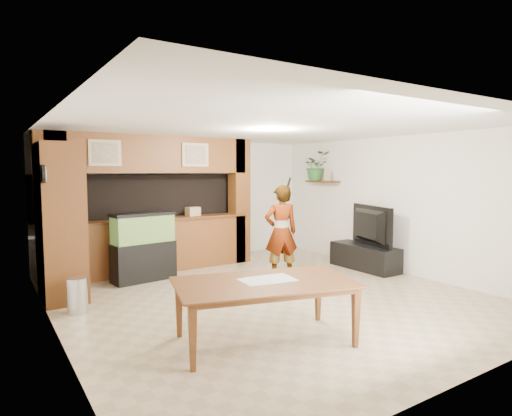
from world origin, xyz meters
TOP-DOWN VIEW (x-y plane):
  - floor at (0.00, 0.00)m, footprint 6.50×6.50m
  - ceiling at (0.00, 0.00)m, footprint 6.50×6.50m
  - wall_back at (0.00, 3.25)m, footprint 6.00×0.00m
  - wall_left at (-3.00, 0.00)m, footprint 0.00×6.50m
  - wall_right at (3.00, 0.00)m, footprint 0.00×6.50m
  - partition at (-0.95, 2.64)m, footprint 4.20×0.99m
  - wall_clock at (-2.97, 1.00)m, footprint 0.05×0.25m
  - wall_shelf at (2.85, 1.95)m, footprint 0.25×0.90m
  - pantry_cabinet at (-2.70, 1.54)m, footprint 0.59×0.96m
  - trash_can at (-2.64, 0.73)m, footprint 0.27×0.27m
  - aquarium at (-1.31, 1.95)m, footprint 1.09×0.41m
  - tv_stand at (2.65, 0.45)m, footprint 0.53×1.44m
  - television at (2.65, 0.45)m, footprint 0.57×1.35m
  - photo_frame at (2.85, 1.78)m, footprint 0.06×0.16m
  - potted_plant at (2.82, 2.15)m, footprint 0.70×0.65m
  - person at (0.81, 0.74)m, footprint 0.71×0.57m
  - microphone at (0.86, 0.58)m, footprint 0.04×0.11m
  - dining_table at (-1.06, -1.52)m, footprint 2.22×1.58m
  - newspaper_a at (-1.05, -1.43)m, footprint 0.52×0.39m
  - newspaper_b at (-0.94, -1.45)m, footprint 0.56×0.44m
  - counter_box at (-0.13, 2.45)m, footprint 0.30×0.22m

SIDE VIEW (x-z plane):
  - floor at x=0.00m, z-range 0.00..0.00m
  - tv_stand at x=2.65m, z-range 0.00..0.48m
  - trash_can at x=-2.64m, z-range 0.00..0.49m
  - dining_table at x=-1.06m, z-range 0.00..0.70m
  - aquarium at x=-1.31m, z-range -0.01..1.20m
  - newspaper_a at x=-1.05m, z-range 0.70..0.71m
  - newspaper_b at x=-0.94m, z-range 0.70..0.71m
  - person at x=0.81m, z-range 0.00..1.69m
  - television at x=2.65m, z-range 0.48..1.26m
  - counter_box at x=-0.13m, z-range 1.04..1.22m
  - pantry_cabinet at x=-2.70m, z-range 0.00..2.35m
  - wall_back at x=0.00m, z-range -1.70..4.30m
  - wall_left at x=-3.00m, z-range -1.95..4.55m
  - wall_right at x=3.00m, z-range -1.95..4.55m
  - partition at x=-0.95m, z-range 0.01..2.61m
  - wall_shelf at x=2.85m, z-range 1.68..1.72m
  - microphone at x=0.86m, z-range 1.65..1.83m
  - photo_frame at x=2.85m, z-range 1.72..1.93m
  - wall_clock at x=-2.97m, z-range 1.77..2.02m
  - potted_plant at x=2.82m, z-range 1.72..2.38m
  - ceiling at x=0.00m, z-range 2.60..2.60m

